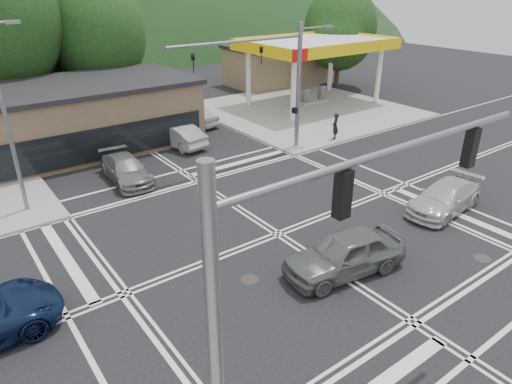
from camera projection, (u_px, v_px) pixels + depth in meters
ground at (278, 234)px, 20.40m from camera, size 120.00×120.00×0.00m
sidewalk_ne at (304, 110)px, 39.34m from camera, size 16.00×16.00×0.15m
gas_station_canopy at (316, 47)px, 39.02m from camera, size 12.32×8.34×5.75m
convenience_store at (277, 66)px, 48.53m from camera, size 10.00×6.00×3.80m
commercial_row at (0, 131)px, 27.61m from camera, size 24.00×8.00×4.00m
tree_n_c at (97, 33)px, 35.63m from camera, size 7.60×7.60×10.87m
tree_n_e at (42, 22)px, 36.65m from camera, size 8.40×8.40×11.98m
tree_ne at (340, 28)px, 45.36m from camera, size 7.20×7.20×9.99m
streetlight_nw at (5, 110)px, 20.25m from camera, size 2.50×0.25×9.00m
signal_mast_ne at (284, 74)px, 27.93m from camera, size 11.65×0.30×8.00m
signal_mast_sw at (293, 279)px, 8.81m from camera, size 9.14×0.28×8.00m
car_grey_center at (345, 253)px, 17.44m from camera, size 5.19×2.73×1.68m
car_silver_east at (445, 197)px, 22.21m from camera, size 5.04×2.50×1.41m
car_queue_a at (178, 135)px, 30.75m from camera, size 2.25×4.77×1.51m
car_queue_b at (196, 116)px, 35.20m from camera, size 2.36×4.39×1.42m
car_northbound at (126, 169)px, 25.46m from camera, size 2.22×4.87×1.38m
pedestrian at (335, 126)px, 31.63m from camera, size 0.78×0.76×1.81m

